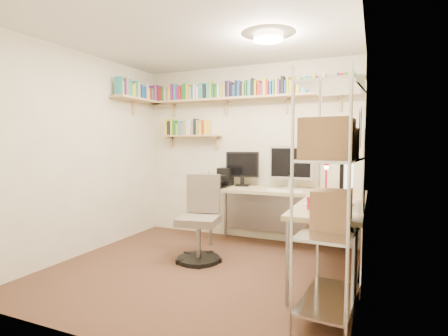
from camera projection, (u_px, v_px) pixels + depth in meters
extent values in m
plane|color=#4A281F|center=(199.00, 270.00, 3.80)|extent=(3.20, 3.20, 0.00)
cube|color=beige|center=(246.00, 153.00, 5.09)|extent=(3.20, 0.04, 2.50)
cube|color=beige|center=(84.00, 154.00, 4.35)|extent=(0.04, 3.00, 2.50)
cube|color=beige|center=(359.00, 158.00, 3.09)|extent=(0.04, 3.00, 2.50)
cube|color=beige|center=(95.00, 163.00, 2.34)|extent=(3.20, 0.04, 2.50)
cube|color=silver|center=(198.00, 36.00, 3.63)|extent=(3.20, 3.00, 0.04)
cube|color=silver|center=(361.00, 127.00, 3.57)|extent=(0.01, 0.30, 0.42)
cube|color=white|center=(359.00, 131.00, 3.21)|extent=(0.01, 0.28, 0.38)
cylinder|color=#FFEAC6|center=(268.00, 37.00, 3.54)|extent=(0.30, 0.30, 0.06)
cube|color=tan|center=(243.00, 98.00, 4.92)|extent=(3.05, 0.25, 0.03)
cube|color=tan|center=(139.00, 100.00, 5.11)|extent=(0.25, 1.00, 0.03)
cube|color=tan|center=(191.00, 136.00, 5.32)|extent=(0.95, 0.20, 0.02)
cube|color=tan|center=(173.00, 107.00, 5.46)|extent=(0.03, 0.20, 0.20)
cube|color=tan|center=(225.00, 105.00, 5.10)|extent=(0.03, 0.20, 0.20)
cube|color=tan|center=(286.00, 102.00, 4.75)|extent=(0.03, 0.20, 0.20)
cube|color=tan|center=(340.00, 99.00, 4.47)|extent=(0.03, 0.20, 0.20)
cube|color=#6C217F|center=(156.00, 96.00, 5.49)|extent=(0.04, 0.14, 0.19)
cube|color=#6C217F|center=(159.00, 94.00, 5.47)|extent=(0.04, 0.14, 0.25)
cube|color=red|center=(162.00, 95.00, 5.45)|extent=(0.04, 0.14, 0.21)
cube|color=#236A2E|center=(165.00, 95.00, 5.43)|extent=(0.03, 0.15, 0.22)
cube|color=beige|center=(166.00, 95.00, 5.41)|extent=(0.03, 0.11, 0.21)
cube|color=gray|center=(169.00, 96.00, 5.40)|extent=(0.03, 0.12, 0.17)
cube|color=yellow|center=(171.00, 94.00, 5.38)|extent=(0.04, 0.14, 0.21)
cube|color=#6C217F|center=(174.00, 93.00, 5.36)|extent=(0.04, 0.14, 0.24)
cube|color=teal|center=(177.00, 93.00, 5.34)|extent=(0.03, 0.14, 0.25)
cube|color=#6C217F|center=(179.00, 94.00, 5.32)|extent=(0.03, 0.13, 0.20)
cube|color=red|center=(182.00, 93.00, 5.31)|extent=(0.03, 0.12, 0.22)
cube|color=#236A2E|center=(184.00, 93.00, 5.29)|extent=(0.03, 0.12, 0.22)
cube|color=#236A2E|center=(186.00, 92.00, 5.27)|extent=(0.04, 0.14, 0.24)
cube|color=yellow|center=(189.00, 93.00, 5.26)|extent=(0.03, 0.12, 0.23)
cube|color=gray|center=(192.00, 94.00, 5.24)|extent=(0.04, 0.13, 0.19)
cube|color=#1E4E9F|center=(194.00, 92.00, 5.22)|extent=(0.02, 0.12, 0.23)
cube|color=beige|center=(196.00, 92.00, 5.21)|extent=(0.03, 0.14, 0.22)
cube|color=beige|center=(199.00, 93.00, 5.19)|extent=(0.04, 0.11, 0.19)
cube|color=teal|center=(201.00, 91.00, 5.17)|extent=(0.03, 0.11, 0.24)
cube|color=teal|center=(203.00, 91.00, 5.16)|extent=(0.03, 0.13, 0.23)
cube|color=black|center=(206.00, 92.00, 5.14)|extent=(0.04, 0.13, 0.21)
cube|color=teal|center=(209.00, 91.00, 5.12)|extent=(0.04, 0.13, 0.24)
cube|color=#B1BD23|center=(212.00, 90.00, 5.11)|extent=(0.03, 0.12, 0.25)
cube|color=#236A2E|center=(214.00, 91.00, 5.09)|extent=(0.03, 0.14, 0.21)
cube|color=#236A2E|center=(217.00, 93.00, 5.07)|extent=(0.04, 0.11, 0.17)
cube|color=beige|center=(220.00, 92.00, 5.06)|extent=(0.03, 0.14, 0.19)
cube|color=#B1BD23|center=(223.00, 91.00, 5.04)|extent=(0.02, 0.14, 0.20)
cube|color=gray|center=(225.00, 90.00, 5.02)|extent=(0.04, 0.11, 0.25)
cube|color=black|center=(228.00, 90.00, 5.00)|extent=(0.03, 0.14, 0.23)
cube|color=#6C217F|center=(230.00, 90.00, 4.99)|extent=(0.02, 0.15, 0.24)
cube|color=black|center=(232.00, 90.00, 4.98)|extent=(0.04, 0.12, 0.21)
cube|color=#1E4E9F|center=(235.00, 91.00, 4.96)|extent=(0.03, 0.13, 0.18)
cube|color=black|center=(237.00, 89.00, 4.95)|extent=(0.03, 0.15, 0.23)
cube|color=#1E4E9F|center=(240.00, 89.00, 4.93)|extent=(0.04, 0.13, 0.23)
cube|color=black|center=(242.00, 90.00, 4.92)|extent=(0.02, 0.13, 0.20)
cube|color=gray|center=(244.00, 90.00, 4.91)|extent=(0.03, 0.12, 0.19)
cube|color=#236A2E|center=(247.00, 89.00, 4.89)|extent=(0.03, 0.12, 0.23)
cube|color=teal|center=(250.00, 89.00, 4.87)|extent=(0.04, 0.12, 0.21)
cube|color=black|center=(253.00, 88.00, 4.85)|extent=(0.04, 0.14, 0.24)
cube|color=#B1BD23|center=(256.00, 89.00, 4.84)|extent=(0.03, 0.14, 0.22)
cube|color=red|center=(260.00, 89.00, 4.82)|extent=(0.04, 0.13, 0.21)
cube|color=#6C217F|center=(262.00, 90.00, 4.80)|extent=(0.04, 0.13, 0.17)
cube|color=yellow|center=(265.00, 87.00, 4.79)|extent=(0.04, 0.12, 0.23)
cube|color=red|center=(268.00, 89.00, 4.77)|extent=(0.03, 0.14, 0.19)
cube|color=#1E4E9F|center=(271.00, 89.00, 4.75)|extent=(0.03, 0.14, 0.19)
cube|color=teal|center=(274.00, 88.00, 4.74)|extent=(0.02, 0.13, 0.21)
cube|color=yellow|center=(277.00, 87.00, 4.72)|extent=(0.03, 0.12, 0.22)
cube|color=#6C217F|center=(279.00, 88.00, 4.71)|extent=(0.03, 0.12, 0.20)
cube|color=black|center=(283.00, 86.00, 4.69)|extent=(0.04, 0.13, 0.24)
cube|color=#1E4E9F|center=(286.00, 88.00, 4.67)|extent=(0.02, 0.13, 0.19)
cube|color=#B1BD23|center=(289.00, 86.00, 4.66)|extent=(0.03, 0.15, 0.23)
cube|color=#B1BD23|center=(291.00, 88.00, 4.65)|extent=(0.04, 0.15, 0.18)
cube|color=red|center=(294.00, 85.00, 4.63)|extent=(0.03, 0.14, 0.23)
cube|color=yellow|center=(298.00, 86.00, 4.61)|extent=(0.04, 0.11, 0.21)
cube|color=teal|center=(301.00, 86.00, 4.59)|extent=(0.02, 0.14, 0.21)
cube|color=beige|center=(303.00, 87.00, 4.58)|extent=(0.02, 0.12, 0.17)
cube|color=teal|center=(306.00, 85.00, 4.57)|extent=(0.04, 0.12, 0.22)
cube|color=teal|center=(310.00, 85.00, 4.55)|extent=(0.04, 0.12, 0.21)
cube|color=yellow|center=(314.00, 84.00, 4.52)|extent=(0.03, 0.13, 0.24)
cube|color=black|center=(318.00, 85.00, 4.51)|extent=(0.03, 0.13, 0.20)
cube|color=beige|center=(321.00, 86.00, 4.49)|extent=(0.04, 0.12, 0.19)
cube|color=beige|center=(324.00, 83.00, 4.48)|extent=(0.03, 0.14, 0.25)
cube|color=#6C217F|center=(328.00, 85.00, 4.46)|extent=(0.04, 0.14, 0.19)
cube|color=beige|center=(332.00, 85.00, 4.44)|extent=(0.03, 0.12, 0.19)
cube|color=yellow|center=(335.00, 85.00, 4.42)|extent=(0.03, 0.12, 0.19)
cube|color=#6C217F|center=(338.00, 83.00, 4.41)|extent=(0.03, 0.13, 0.23)
cube|color=red|center=(342.00, 83.00, 4.39)|extent=(0.04, 0.11, 0.22)
cube|color=#236A2E|center=(346.00, 82.00, 4.37)|extent=(0.03, 0.12, 0.23)
cube|color=#B1BD23|center=(349.00, 83.00, 4.36)|extent=(0.03, 0.15, 0.22)
cube|color=#236A2E|center=(353.00, 81.00, 4.34)|extent=(0.04, 0.14, 0.24)
cube|color=teal|center=(118.00, 86.00, 4.70)|extent=(0.14, 0.03, 0.25)
cube|color=#B1BD23|center=(120.00, 88.00, 4.74)|extent=(0.11, 0.03, 0.19)
cube|color=#6C217F|center=(123.00, 89.00, 4.78)|extent=(0.13, 0.03, 0.20)
cube|color=gray|center=(125.00, 87.00, 4.82)|extent=(0.11, 0.04, 0.25)
cube|color=teal|center=(127.00, 88.00, 4.86)|extent=(0.12, 0.03, 0.23)
cube|color=teal|center=(129.00, 88.00, 4.90)|extent=(0.11, 0.03, 0.24)
cube|color=yellow|center=(130.00, 91.00, 4.94)|extent=(0.12, 0.04, 0.18)
cube|color=#B1BD23|center=(132.00, 90.00, 4.97)|extent=(0.11, 0.03, 0.21)
cube|color=teal|center=(134.00, 90.00, 5.00)|extent=(0.14, 0.03, 0.24)
cube|color=beige|center=(136.00, 91.00, 5.04)|extent=(0.14, 0.04, 0.22)
cube|color=black|center=(137.00, 92.00, 5.08)|extent=(0.13, 0.03, 0.18)
cube|color=#1E4E9F|center=(139.00, 92.00, 5.11)|extent=(0.13, 0.03, 0.21)
cube|color=#1E4E9F|center=(140.00, 93.00, 5.15)|extent=(0.13, 0.03, 0.18)
cube|color=#1E4E9F|center=(142.00, 93.00, 5.18)|extent=(0.15, 0.03, 0.19)
cube|color=beige|center=(144.00, 92.00, 5.22)|extent=(0.15, 0.04, 0.23)
cube|color=yellow|center=(146.00, 94.00, 5.27)|extent=(0.13, 0.04, 0.18)
cube|color=red|center=(148.00, 95.00, 5.32)|extent=(0.13, 0.04, 0.17)
cube|color=teal|center=(149.00, 95.00, 5.35)|extent=(0.14, 0.02, 0.18)
cube|color=#6C217F|center=(151.00, 93.00, 5.38)|extent=(0.13, 0.02, 0.24)
cube|color=gray|center=(152.00, 94.00, 5.41)|extent=(0.15, 0.03, 0.23)
cube|color=#1E4E9F|center=(153.00, 96.00, 5.44)|extent=(0.12, 0.02, 0.18)
cube|color=#236A2E|center=(154.00, 94.00, 5.47)|extent=(0.13, 0.03, 0.24)
cube|color=yellow|center=(168.00, 127.00, 5.47)|extent=(0.04, 0.14, 0.25)
cube|color=black|center=(171.00, 128.00, 5.45)|extent=(0.04, 0.15, 0.21)
cube|color=#B1BD23|center=(173.00, 127.00, 5.43)|extent=(0.03, 0.14, 0.25)
cube|color=#236A2E|center=(176.00, 128.00, 5.41)|extent=(0.03, 0.12, 0.22)
cube|color=#B1BD23|center=(179.00, 129.00, 5.40)|extent=(0.03, 0.12, 0.17)
cube|color=teal|center=(181.00, 128.00, 5.38)|extent=(0.04, 0.13, 0.21)
cube|color=gray|center=(184.00, 129.00, 5.36)|extent=(0.04, 0.13, 0.18)
cube|color=gray|center=(186.00, 128.00, 5.34)|extent=(0.04, 0.14, 0.22)
cube|color=beige|center=(189.00, 128.00, 5.32)|extent=(0.04, 0.13, 0.21)
cube|color=beige|center=(191.00, 128.00, 5.31)|extent=(0.03, 0.13, 0.23)
cube|color=gray|center=(194.00, 128.00, 5.29)|extent=(0.03, 0.11, 0.20)
cube|color=black|center=(196.00, 127.00, 5.27)|extent=(0.03, 0.14, 0.24)
cube|color=gray|center=(199.00, 128.00, 5.25)|extent=(0.04, 0.14, 0.22)
cube|color=yellow|center=(202.00, 128.00, 5.24)|extent=(0.04, 0.12, 0.19)
cube|color=red|center=(204.00, 128.00, 5.22)|extent=(0.03, 0.14, 0.21)
cube|color=yellow|center=(207.00, 127.00, 5.20)|extent=(0.04, 0.12, 0.22)
cube|color=tan|center=(284.00, 191.00, 4.57)|extent=(2.01, 0.63, 0.04)
cube|color=tan|center=(330.00, 207.00, 3.40)|extent=(0.63, 1.37, 0.04)
cylinder|color=gray|center=(210.00, 218.00, 4.73)|extent=(0.04, 0.04, 0.74)
cylinder|color=gray|center=(226.00, 211.00, 5.22)|extent=(0.04, 0.04, 0.74)
cylinder|color=gray|center=(362.00, 223.00, 4.47)|extent=(0.04, 0.04, 0.74)
cylinder|color=gray|center=(288.00, 263.00, 2.96)|extent=(0.04, 0.04, 0.74)
cylinder|color=gray|center=(354.00, 272.00, 2.75)|extent=(0.04, 0.04, 0.74)
cube|color=gray|center=(289.00, 213.00, 4.85)|extent=(1.90, 0.02, 0.58)
cube|color=silver|center=(291.00, 163.00, 4.64)|extent=(0.58, 0.03, 0.44)
cube|color=black|center=(290.00, 163.00, 4.63)|extent=(0.52, 0.00, 0.38)
cube|color=black|center=(242.00, 164.00, 4.92)|extent=(0.46, 0.03, 0.36)
cube|color=black|center=(347.00, 172.00, 3.37)|extent=(0.03, 0.61, 0.40)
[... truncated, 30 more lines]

